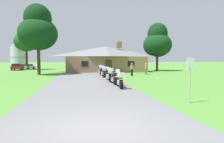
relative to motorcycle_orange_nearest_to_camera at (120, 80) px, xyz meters
The scene contains 20 objects.
ground_plane 12.60m from the motorcycle_orange_nearest_to_camera, 100.38° to the left, with size 500.00×500.00×0.00m, color #4C8433.
asphalt_driveway 10.64m from the motorcycle_orange_nearest_to_camera, 102.33° to the left, with size 6.40×80.00×0.06m, color slate.
motorcycle_orange_nearest_to_camera is the anchor object (origin of this frame).
motorcycle_green_second_in_row 2.16m from the motorcycle_orange_nearest_to_camera, 91.08° to the left, with size 0.66×2.08×1.30m.
motorcycle_green_third_in_row 4.15m from the motorcycle_orange_nearest_to_camera, 90.75° to the left, with size 0.77×2.08×1.30m.
motorcycle_green_fourth_in_row 6.19m from the motorcycle_orange_nearest_to_camera, 89.72° to the left, with size 0.80×2.08×1.30m.
motorcycle_red_fifth_in_row 8.62m from the motorcycle_orange_nearest_to_camera, 90.22° to the left, with size 0.84×2.08×1.30m.
motorcycle_blue_sixth_in_row 10.65m from the motorcycle_orange_nearest_to_camera, 89.92° to the left, with size 0.66×2.08×1.30m.
motorcycle_white_farthest_in_row 12.74m from the motorcycle_orange_nearest_to_camera, 89.85° to the left, with size 0.75×2.08×1.30m.
stone_lodge 20.81m from the motorcycle_orange_nearest_to_camera, 84.88° to the left, with size 14.59×6.97×5.49m.
bystander_red_shirt_near_lodge 14.36m from the motorcycle_orange_nearest_to_camera, 62.56° to the left, with size 0.27×0.54×1.69m.
bystander_tan_shirt_beside_signpost 11.38m from the motorcycle_orange_nearest_to_camera, 69.72° to the left, with size 0.50×0.36×1.69m.
bystander_tan_shirt_by_tree 13.94m from the motorcycle_orange_nearest_to_camera, 62.13° to the left, with size 0.38×0.47×1.67m.
metal_signpost_roadside 5.50m from the motorcycle_orange_nearest_to_camera, 65.30° to the right, with size 0.36×0.06×2.14m.
tree_left_near 17.97m from the motorcycle_orange_nearest_to_camera, 120.03° to the left, with size 5.35×5.35×9.90m.
tree_right_of_lodge 25.68m from the motorcycle_orange_nearest_to_camera, 60.61° to the left, with size 5.58×5.58×9.43m.
tree_left_far 35.07m from the motorcycle_orange_nearest_to_camera, 114.88° to the left, with size 5.18×5.18×10.30m.
metal_silo_distant 43.68m from the motorcycle_orange_nearest_to_camera, 115.04° to the left, with size 4.37×4.37×6.90m.
parked_red_suv_far_left 33.31m from the motorcycle_orange_nearest_to_camera, 118.46° to the left, with size 2.47×4.81×1.40m.
parked_white_sedan_far_left 36.26m from the motorcycle_orange_nearest_to_camera, 114.20° to the left, with size 2.82×4.52×1.20m.
Camera 1 is at (-0.53, -5.23, 1.99)m, focal length 29.73 mm.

